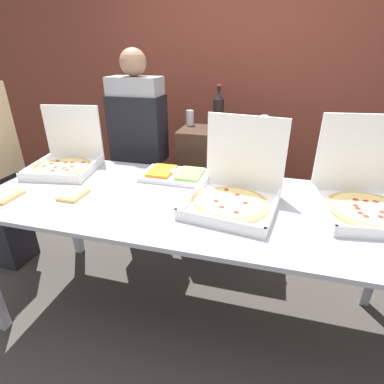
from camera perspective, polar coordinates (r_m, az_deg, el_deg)
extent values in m
plane|color=#423D38|center=(2.25, 0.00, -22.18)|extent=(16.00, 16.00, 0.00)
cube|color=brown|center=(3.20, 8.52, 20.57)|extent=(10.00, 0.06, 2.80)
cube|color=#A8AAB2|center=(1.70, 0.00, -1.90)|extent=(2.44, 0.95, 0.02)
cube|color=#A8AAB2|center=(2.74, -21.88, -3.13)|extent=(0.06, 0.06, 0.87)
cube|color=#A8AAB2|center=(2.38, 31.97, -10.00)|extent=(0.06, 0.06, 0.87)
cube|color=white|center=(1.62, 7.45, -2.80)|extent=(0.51, 0.51, 0.02)
cube|color=white|center=(1.42, 4.99, -5.62)|extent=(0.45, 0.08, 0.04)
cube|color=white|center=(1.67, 0.27, -0.50)|extent=(0.08, 0.45, 0.04)
cube|color=white|center=(1.57, 15.22, -3.27)|extent=(0.08, 0.45, 0.04)
cube|color=white|center=(1.74, 10.09, 7.20)|extent=(0.45, 0.08, 0.43)
cylinder|color=tan|center=(1.61, 7.49, -2.21)|extent=(0.40, 0.40, 0.02)
cylinder|color=#F4D67F|center=(1.61, 7.51, -1.86)|extent=(0.34, 0.34, 0.00)
cylinder|color=#B22D23|center=(1.60, 10.12, -2.03)|extent=(0.03, 0.03, 0.00)
cylinder|color=#B22D23|center=(1.68, 8.61, -0.53)|extent=(0.03, 0.03, 0.00)
cylinder|color=#B22D23|center=(1.73, 6.58, 0.47)|extent=(0.03, 0.03, 0.00)
cylinder|color=#B22D23|center=(1.60, 4.59, -1.76)|extent=(0.03, 0.03, 0.00)
cylinder|color=#B22D23|center=(1.54, 5.69, -2.88)|extent=(0.03, 0.03, 0.00)
cylinder|color=#B22D23|center=(1.50, 8.44, -3.84)|extent=(0.03, 0.03, 0.00)
cube|color=white|center=(2.28, -23.11, 3.88)|extent=(0.48, 0.48, 0.02)
cube|color=white|center=(2.11, -25.65, 2.59)|extent=(0.41, 0.09, 0.04)
cube|color=white|center=(2.37, -27.54, 4.59)|extent=(0.09, 0.41, 0.04)
cube|color=white|center=(2.18, -18.57, 4.56)|extent=(0.09, 0.41, 0.04)
cube|color=white|center=(2.40, -21.66, 10.44)|extent=(0.41, 0.09, 0.40)
cylinder|color=tan|center=(2.27, -23.20, 4.33)|extent=(0.37, 0.37, 0.02)
cylinder|color=#F4D67F|center=(2.27, -23.24, 4.59)|extent=(0.32, 0.32, 0.00)
cylinder|color=#B22D23|center=(2.23, -21.88, 4.58)|extent=(0.03, 0.03, 0.00)
cylinder|color=#B22D23|center=(2.29, -19.96, 5.36)|extent=(0.03, 0.03, 0.00)
cylinder|color=#B22D23|center=(2.30, -21.93, 5.19)|extent=(0.03, 0.03, 0.00)
cylinder|color=#B22D23|center=(2.32, -22.94, 5.16)|extent=(0.03, 0.03, 0.00)
cylinder|color=#B22D23|center=(2.38, -24.22, 5.42)|extent=(0.03, 0.03, 0.00)
cylinder|color=#B22D23|center=(2.34, -25.18, 4.92)|extent=(0.03, 0.03, 0.00)
cylinder|color=#B22D23|center=(2.31, -26.40, 4.44)|extent=(0.03, 0.03, 0.00)
cylinder|color=#B22D23|center=(2.26, -24.57, 4.33)|extent=(0.03, 0.03, 0.00)
cylinder|color=#B22D23|center=(2.20, -25.03, 3.70)|extent=(0.03, 0.03, 0.00)
cylinder|color=#B22D23|center=(2.22, -23.20, 4.23)|extent=(0.03, 0.03, 0.00)
cylinder|color=#B22D23|center=(2.18, -22.73, 3.91)|extent=(0.03, 0.03, 0.00)
cube|color=white|center=(1.79, 30.45, -3.50)|extent=(0.53, 0.53, 0.02)
cube|color=white|center=(1.70, 23.61, -2.35)|extent=(0.08, 0.47, 0.04)
cube|color=white|center=(1.92, 29.48, 6.19)|extent=(0.47, 0.08, 0.45)
cylinder|color=tan|center=(1.78, 30.59, -2.97)|extent=(0.42, 0.42, 0.02)
cylinder|color=#F4D67F|center=(1.78, 30.66, -2.65)|extent=(0.36, 0.36, 0.00)
cylinder|color=#B22D23|center=(1.86, 31.62, -1.58)|extent=(0.03, 0.03, 0.00)
cylinder|color=#B22D23|center=(1.84, 30.18, -1.51)|extent=(0.03, 0.03, 0.00)
cylinder|color=#B22D23|center=(1.83, 28.69, -1.25)|extent=(0.03, 0.03, 0.00)
cylinder|color=#B22D23|center=(1.77, 28.68, -2.25)|extent=(0.03, 0.03, 0.00)
cylinder|color=#B22D23|center=(1.74, 29.01, -2.73)|extent=(0.03, 0.03, 0.00)
cylinder|color=#B22D23|center=(1.69, 29.42, -3.56)|extent=(0.03, 0.03, 0.00)
cylinder|color=#B22D23|center=(1.68, 30.23, -4.01)|extent=(0.03, 0.03, 0.00)
cylinder|color=#B22D23|center=(1.71, 32.26, -4.00)|extent=(0.03, 0.03, 0.00)
cylinder|color=#B22D23|center=(1.76, 32.52, -3.23)|extent=(0.03, 0.03, 0.00)
cylinder|color=white|center=(1.86, -21.55, -0.83)|extent=(0.24, 0.24, 0.01)
cube|color=tan|center=(1.85, -21.61, -0.47)|extent=(0.12, 0.17, 0.02)
cube|color=#F4D67F|center=(1.84, -21.89, -0.31)|extent=(0.09, 0.12, 0.01)
cylinder|color=white|center=(2.01, -31.84, -1.08)|extent=(0.24, 0.24, 0.01)
cube|color=tan|center=(2.00, -31.92, -0.75)|extent=(0.12, 0.17, 0.02)
cube|color=#F4D67F|center=(1.99, -32.25, -0.59)|extent=(0.09, 0.12, 0.01)
cube|color=white|center=(1.99, -3.10, 3.13)|extent=(0.44, 0.28, 0.03)
cube|color=orange|center=(2.01, -5.80, 4.00)|extent=(0.15, 0.22, 0.02)
cube|color=#8CC65B|center=(1.95, -0.35, 3.47)|extent=(0.15, 0.22, 0.02)
cylinder|color=white|center=(1.98, -3.12, 3.85)|extent=(0.08, 0.08, 0.02)
cube|color=#382319|center=(2.66, 5.71, 0.42)|extent=(0.71, 0.46, 1.08)
cylinder|color=black|center=(2.48, 5.01, 14.59)|extent=(0.09, 0.09, 0.23)
cone|color=black|center=(2.45, 5.15, 17.86)|extent=(0.09, 0.09, 0.06)
cylinder|color=black|center=(2.45, 5.19, 18.99)|extent=(0.03, 0.03, 0.04)
cylinder|color=red|center=(2.44, 5.22, 19.58)|extent=(0.03, 0.03, 0.01)
cylinder|color=silver|center=(2.58, -0.41, 13.94)|extent=(0.07, 0.07, 0.12)
cylinder|color=silver|center=(2.57, -0.42, 15.29)|extent=(0.06, 0.06, 0.00)
cylinder|color=red|center=(2.44, 13.51, 12.57)|extent=(0.07, 0.07, 0.12)
cylinder|color=silver|center=(2.43, 13.67, 13.99)|extent=(0.06, 0.06, 0.00)
cube|color=slate|center=(2.74, -9.11, -2.23)|extent=(0.28, 0.20, 0.81)
cube|color=#99999E|center=(2.48, -10.31, 13.04)|extent=(0.40, 0.22, 0.67)
cube|color=black|center=(2.50, -10.21, 11.84)|extent=(0.42, 0.24, 0.51)
sphere|color=#9E7556|center=(2.43, -11.17, 23.11)|extent=(0.20, 0.20, 0.20)
cube|color=black|center=(2.89, -31.66, -4.60)|extent=(0.20, 0.28, 0.79)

